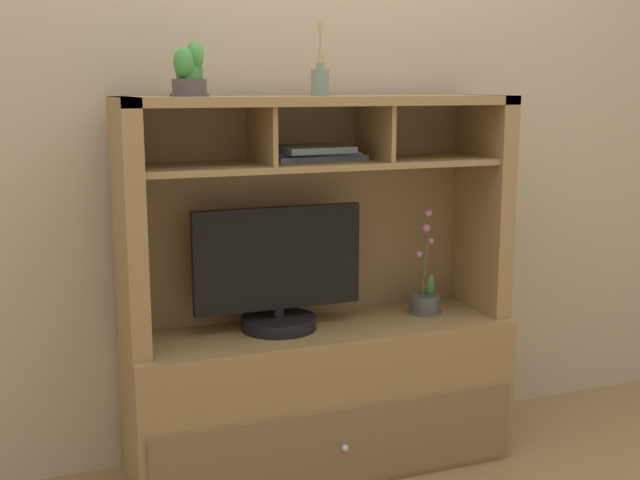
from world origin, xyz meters
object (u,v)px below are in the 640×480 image
Objects in this scene: potted_orchid at (425,298)px; magazine_stack_left at (313,153)px; diffuser_bottle at (320,81)px; media_console at (319,354)px; potted_succulent at (189,72)px; tv_monitor at (278,277)px.

magazine_stack_left reaches higher than potted_orchid.
diffuser_bottle reaches higher than magazine_stack_left.
media_console is 7.99× the size of potted_succulent.
diffuser_bottle reaches higher than media_console.
diffuser_bottle is (0.01, -0.04, 0.23)m from magazine_stack_left.
potted_succulent is (-0.83, -0.00, 0.79)m from potted_orchid.
diffuser_bottle is 1.44× the size of potted_succulent.
media_console is 0.69m from magazine_stack_left.
magazine_stack_left is (-0.42, 0.02, 0.53)m from potted_orchid.
tv_monitor is 0.65m from diffuser_bottle.
magazine_stack_left is at bearing 176.69° from potted_orchid.
potted_succulent is at bearing -179.91° from potted_orchid.
media_console is at bearing -0.03° from potted_succulent.
diffuser_bottle is (-0.41, -0.01, 0.76)m from potted_orchid.
potted_orchid is (0.55, -0.00, -0.12)m from tv_monitor.
media_console reaches higher than potted_orchid.
media_console reaches higher than magazine_stack_left.
media_console is 0.32m from tv_monitor.
tv_monitor is 0.56m from potted_orchid.
diffuser_bottle is at bearing -90.00° from media_console.
potted_succulent reaches higher than magazine_stack_left.
tv_monitor is at bearing 174.14° from diffuser_bottle.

